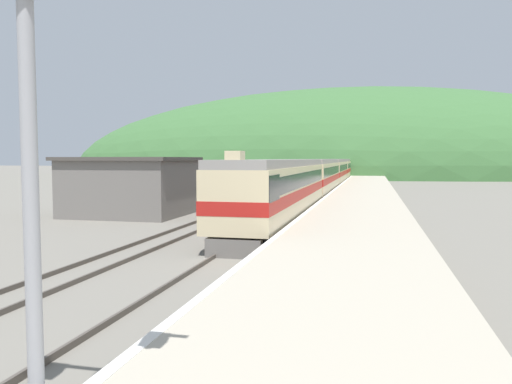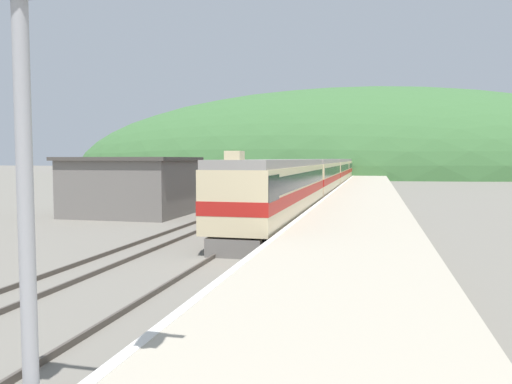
{
  "view_description": "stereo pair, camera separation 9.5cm",
  "coord_description": "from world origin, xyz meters",
  "px_view_note": "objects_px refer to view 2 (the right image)",
  "views": [
    {
      "loc": [
        5.39,
        0.32,
        3.98
      ],
      "look_at": [
        -0.25,
        24.39,
        2.32
      ],
      "focal_mm": 35.0,
      "sensor_mm": 36.0,
      "label": 1
    },
    {
      "loc": [
        5.48,
        0.34,
        3.98
      ],
      "look_at": [
        -0.25,
        24.39,
        2.32
      ],
      "focal_mm": 35.0,
      "sensor_mm": 36.0,
      "label": 2
    }
  ],
  "objects_px": {
    "carriage_fourth": "(343,169)",
    "signal_mast_main": "(19,35)",
    "carriage_fifth": "(349,167)",
    "carriage_second": "(319,177)",
    "carriage_third": "(335,172)",
    "express_train_lead_car": "(280,190)"
  },
  "relations": [
    {
      "from": "carriage_fourth",
      "to": "signal_mast_main",
      "type": "distance_m",
      "value": 85.67
    },
    {
      "from": "carriage_fifth",
      "to": "signal_mast_main",
      "type": "xyz_separation_m",
      "value": [
        1.27,
        -105.88,
        3.33
      ]
    },
    {
      "from": "carriage_second",
      "to": "carriage_third",
      "type": "height_order",
      "value": "same"
    },
    {
      "from": "carriage_fifth",
      "to": "carriage_second",
      "type": "bearing_deg",
      "value": -90.0
    },
    {
      "from": "carriage_second",
      "to": "carriage_fourth",
      "type": "height_order",
      "value": "same"
    },
    {
      "from": "carriage_fifth",
      "to": "signal_mast_main",
      "type": "relative_size",
      "value": 2.44
    },
    {
      "from": "carriage_second",
      "to": "carriage_third",
      "type": "xyz_separation_m",
      "value": [
        0.0,
        20.29,
        0.0
      ]
    },
    {
      "from": "carriage_second",
      "to": "carriage_third",
      "type": "bearing_deg",
      "value": 90.0
    },
    {
      "from": "carriage_second",
      "to": "carriage_fourth",
      "type": "distance_m",
      "value": 40.57
    },
    {
      "from": "carriage_third",
      "to": "signal_mast_main",
      "type": "relative_size",
      "value": 2.44
    },
    {
      "from": "carriage_third",
      "to": "signal_mast_main",
      "type": "bearing_deg",
      "value": -88.89
    },
    {
      "from": "carriage_second",
      "to": "carriage_fourth",
      "type": "bearing_deg",
      "value": 90.0
    },
    {
      "from": "carriage_second",
      "to": "carriage_fourth",
      "type": "relative_size",
      "value": 1.0
    },
    {
      "from": "express_train_lead_car",
      "to": "carriage_second",
      "type": "distance_m",
      "value": 21.28
    },
    {
      "from": "express_train_lead_car",
      "to": "carriage_third",
      "type": "distance_m",
      "value": 41.57
    },
    {
      "from": "carriage_third",
      "to": "carriage_fourth",
      "type": "relative_size",
      "value": 1.0
    },
    {
      "from": "carriage_second",
      "to": "carriage_third",
      "type": "relative_size",
      "value": 1.0
    },
    {
      "from": "carriage_second",
      "to": "carriage_fifth",
      "type": "bearing_deg",
      "value": 90.0
    },
    {
      "from": "express_train_lead_car",
      "to": "signal_mast_main",
      "type": "distance_m",
      "value": 24.0
    },
    {
      "from": "carriage_fifth",
      "to": "signal_mast_main",
      "type": "height_order",
      "value": "signal_mast_main"
    },
    {
      "from": "express_train_lead_car",
      "to": "signal_mast_main",
      "type": "relative_size",
      "value": 2.63
    },
    {
      "from": "carriage_fifth",
      "to": "signal_mast_main",
      "type": "bearing_deg",
      "value": -89.31
    }
  ]
}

